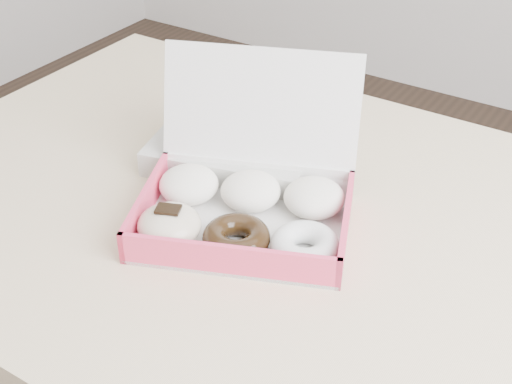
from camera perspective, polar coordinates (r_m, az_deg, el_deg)
The scene contains 3 objects.
table at distance 1.04m, azimuth 1.51°, elevation -5.11°, with size 1.20×0.80×0.75m.
donut_box at distance 0.96m, azimuth -0.96°, elevation -0.77°, with size 0.35×0.34×0.20m.
newspapers at distance 1.11m, azimuth -1.54°, elevation 3.63°, with size 0.24×0.19×0.04m, color silver.
Camera 1 is at (0.41, -0.69, 1.33)m, focal length 50.00 mm.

